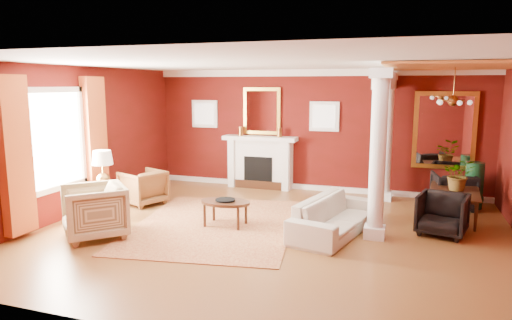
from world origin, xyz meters
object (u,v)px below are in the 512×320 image
(coffee_table, at_px, (225,203))
(armchair_leopard, at_px, (143,186))
(side_table, at_px, (103,175))
(dining_table, at_px, (456,196))
(armchair_stripe, at_px, (94,209))
(sofa, at_px, (335,210))

(coffee_table, bearing_deg, armchair_leopard, 159.23)
(armchair_leopard, xyz_separation_m, side_table, (-0.08, -1.20, 0.46))
(coffee_table, bearing_deg, dining_table, 24.46)
(armchair_stripe, height_order, dining_table, armchair_stripe)
(armchair_leopard, bearing_deg, coffee_table, 91.67)
(side_table, bearing_deg, dining_table, 18.87)
(armchair_leopard, relative_size, coffee_table, 0.89)
(armchair_stripe, bearing_deg, dining_table, 72.37)
(armchair_stripe, bearing_deg, armchair_leopard, 145.43)
(sofa, height_order, side_table, side_table)
(sofa, height_order, armchair_stripe, armchair_stripe)
(armchair_stripe, relative_size, side_table, 0.74)
(armchair_stripe, relative_size, coffee_table, 1.08)
(armchair_leopard, bearing_deg, sofa, 103.48)
(side_table, bearing_deg, sofa, 7.18)
(armchair_leopard, distance_m, side_table, 1.29)
(armchair_leopard, distance_m, armchair_stripe, 2.18)
(armchair_stripe, distance_m, dining_table, 6.60)
(coffee_table, distance_m, dining_table, 4.39)
(armchair_stripe, distance_m, side_table, 1.12)
(armchair_leopard, relative_size, dining_table, 0.52)
(side_table, xyz_separation_m, dining_table, (6.33, 2.16, -0.43))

